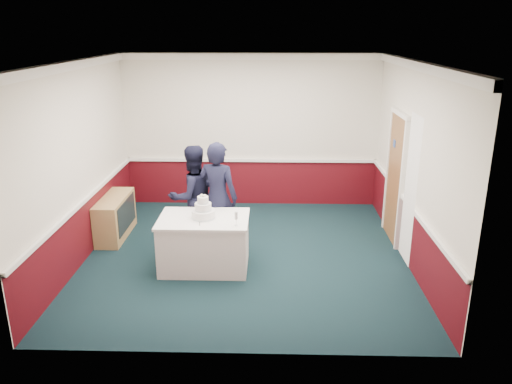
{
  "coord_description": "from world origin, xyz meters",
  "views": [
    {
      "loc": [
        0.37,
        -7.2,
        3.44
      ],
      "look_at": [
        0.17,
        -0.1,
        1.1
      ],
      "focal_mm": 35.0,
      "sensor_mm": 36.0,
      "label": 1
    }
  ],
  "objects_px": {
    "wedding_cake": "(203,211)",
    "person_man": "(193,196)",
    "cake_knife": "(200,223)",
    "person_woman": "(218,197)",
    "cake_table": "(204,242)",
    "sideboard": "(115,217)",
    "champagne_flute": "(236,216)"
  },
  "relations": [
    {
      "from": "wedding_cake",
      "to": "champagne_flute",
      "type": "relative_size",
      "value": 1.78
    },
    {
      "from": "sideboard",
      "to": "wedding_cake",
      "type": "xyz_separation_m",
      "value": [
        1.68,
        -1.13,
        0.55
      ]
    },
    {
      "from": "cake_knife",
      "to": "wedding_cake",
      "type": "bearing_deg",
      "value": 73.39
    },
    {
      "from": "wedding_cake",
      "to": "person_woman",
      "type": "relative_size",
      "value": 0.2
    },
    {
      "from": "person_woman",
      "to": "wedding_cake",
      "type": "bearing_deg",
      "value": 92.24
    },
    {
      "from": "person_man",
      "to": "person_woman",
      "type": "relative_size",
      "value": 0.94
    },
    {
      "from": "champagne_flute",
      "to": "person_man",
      "type": "distance_m",
      "value": 1.35
    },
    {
      "from": "wedding_cake",
      "to": "person_woman",
      "type": "height_order",
      "value": "person_woman"
    },
    {
      "from": "sideboard",
      "to": "wedding_cake",
      "type": "height_order",
      "value": "wedding_cake"
    },
    {
      "from": "champagne_flute",
      "to": "sideboard",
      "type": "bearing_deg",
      "value": 147.11
    },
    {
      "from": "sideboard",
      "to": "cake_table",
      "type": "relative_size",
      "value": 0.91
    },
    {
      "from": "cake_table",
      "to": "sideboard",
      "type": "bearing_deg",
      "value": 146.08
    },
    {
      "from": "cake_table",
      "to": "person_man",
      "type": "xyz_separation_m",
      "value": [
        -0.28,
        0.82,
        0.44
      ]
    },
    {
      "from": "cake_table",
      "to": "wedding_cake",
      "type": "relative_size",
      "value": 3.63
    },
    {
      "from": "sideboard",
      "to": "person_woman",
      "type": "bearing_deg",
      "value": -15.78
    },
    {
      "from": "cake_knife",
      "to": "person_woman",
      "type": "distance_m",
      "value": 0.84
    },
    {
      "from": "wedding_cake",
      "to": "cake_knife",
      "type": "height_order",
      "value": "wedding_cake"
    },
    {
      "from": "wedding_cake",
      "to": "person_man",
      "type": "height_order",
      "value": "person_man"
    },
    {
      "from": "sideboard",
      "to": "person_man",
      "type": "height_order",
      "value": "person_man"
    },
    {
      "from": "cake_table",
      "to": "cake_knife",
      "type": "height_order",
      "value": "cake_knife"
    },
    {
      "from": "wedding_cake",
      "to": "sideboard",
      "type": "bearing_deg",
      "value": 146.08
    },
    {
      "from": "cake_table",
      "to": "cake_knife",
      "type": "bearing_deg",
      "value": -98.53
    },
    {
      "from": "wedding_cake",
      "to": "person_man",
      "type": "relative_size",
      "value": 0.22
    },
    {
      "from": "champagne_flute",
      "to": "person_man",
      "type": "xyz_separation_m",
      "value": [
        -0.78,
        1.1,
        -0.08
      ]
    },
    {
      "from": "person_woman",
      "to": "sideboard",
      "type": "bearing_deg",
      "value": -0.01
    },
    {
      "from": "sideboard",
      "to": "wedding_cake",
      "type": "distance_m",
      "value": 2.1
    },
    {
      "from": "cake_table",
      "to": "person_man",
      "type": "height_order",
      "value": "person_man"
    },
    {
      "from": "person_man",
      "to": "person_woman",
      "type": "height_order",
      "value": "person_woman"
    },
    {
      "from": "sideboard",
      "to": "cake_knife",
      "type": "distance_m",
      "value": 2.17
    },
    {
      "from": "wedding_cake",
      "to": "cake_knife",
      "type": "xyz_separation_m",
      "value": [
        -0.03,
        -0.2,
        -0.11
      ]
    },
    {
      "from": "person_woman",
      "to": "champagne_flute",
      "type": "bearing_deg",
      "value": 127.25
    },
    {
      "from": "cake_knife",
      "to": "person_man",
      "type": "relative_size",
      "value": 0.13
    }
  ]
}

